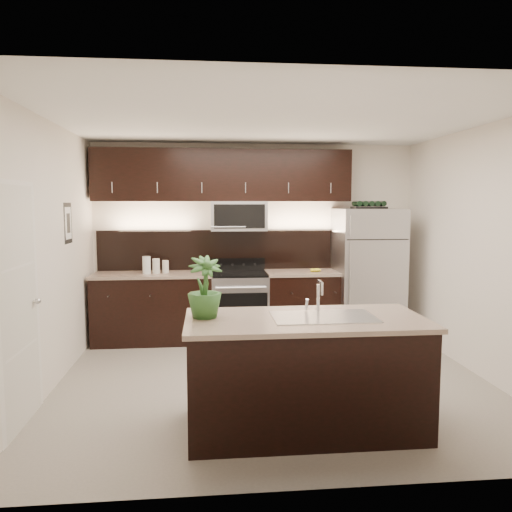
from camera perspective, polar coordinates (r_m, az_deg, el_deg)
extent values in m
plane|color=gray|center=(5.42, 2.04, -14.17)|extent=(4.50, 4.50, 0.00)
cube|color=silver|center=(7.09, -0.08, 1.81)|extent=(4.50, 0.02, 2.70)
cube|color=silver|center=(3.16, 6.99, -3.48)|extent=(4.50, 0.02, 2.70)
cube|color=silver|center=(5.30, -22.77, -0.07)|extent=(0.02, 4.00, 2.70)
cube|color=silver|center=(5.86, 24.48, 0.39)|extent=(0.02, 4.00, 2.70)
cube|color=white|center=(5.15, 2.16, 15.29)|extent=(4.50, 4.00, 0.02)
cube|color=silver|center=(4.59, -25.29, -5.35)|extent=(0.04, 0.80, 2.02)
sphere|color=silver|center=(4.88, -23.69, -4.75)|extent=(0.06, 0.06, 0.06)
cube|color=black|center=(6.00, -20.67, 3.53)|extent=(0.01, 0.32, 0.46)
cube|color=white|center=(6.00, -20.64, 3.53)|extent=(0.00, 0.24, 0.36)
cube|color=black|center=(6.92, -11.64, -5.96)|extent=(1.57, 0.62, 0.90)
cube|color=black|center=(7.02, 5.98, -5.69)|extent=(1.16, 0.62, 0.90)
cube|color=#B2B2B7|center=(6.89, -1.91, -5.88)|extent=(0.76, 0.62, 0.90)
cube|color=black|center=(6.81, -1.92, -2.05)|extent=(0.76, 0.60, 0.03)
cube|color=#C2A891|center=(6.83, -11.72, -2.10)|extent=(1.59, 0.65, 0.04)
cube|color=#C2A891|center=(6.94, 6.02, -1.89)|extent=(1.18, 0.65, 0.04)
cube|color=black|center=(7.06, -3.75, 0.72)|extent=(3.49, 0.02, 0.56)
cube|color=#B2B2B7|center=(6.86, -2.00, 4.59)|extent=(0.76, 0.40, 0.40)
cube|color=black|center=(6.89, -3.76, 9.17)|extent=(3.49, 0.33, 0.70)
cube|color=black|center=(4.26, 5.62, -13.45)|extent=(1.90, 0.90, 0.90)
cube|color=#C2A891|center=(4.13, 5.69, -7.29)|extent=(1.96, 0.96, 0.04)
cube|color=silver|center=(4.16, 7.73, -6.87)|extent=(0.84, 0.50, 0.01)
cylinder|color=silver|center=(4.33, 7.11, -4.79)|extent=(0.03, 0.03, 0.24)
cylinder|color=silver|center=(4.24, 7.35, -2.97)|extent=(0.02, 0.14, 0.02)
cylinder|color=silver|center=(4.18, 7.55, -3.80)|extent=(0.02, 0.02, 0.10)
cube|color=#B2B2B7|center=(7.09, 12.60, -1.99)|extent=(0.87, 0.78, 1.80)
cube|color=black|center=(7.03, 12.77, 5.41)|extent=(0.44, 0.28, 0.03)
cylinder|color=black|center=(6.98, 11.46, 5.86)|extent=(0.07, 0.25, 0.07)
cylinder|color=black|center=(7.00, 12.12, 5.85)|extent=(0.07, 0.25, 0.07)
cylinder|color=black|center=(7.03, 12.78, 5.84)|extent=(0.07, 0.25, 0.07)
cylinder|color=black|center=(7.05, 13.44, 5.82)|extent=(0.07, 0.25, 0.07)
cylinder|color=black|center=(7.08, 14.09, 5.80)|extent=(0.07, 0.25, 0.07)
imported|color=#2B5A24|center=(4.09, -5.89, -3.56)|extent=(0.36, 0.36, 0.50)
cylinder|color=silver|center=(6.78, -12.40, -1.01)|extent=(0.11, 0.11, 0.23)
cylinder|color=silver|center=(6.80, -11.35, -1.13)|extent=(0.10, 0.10, 0.20)
cylinder|color=silver|center=(6.84, -10.30, -1.20)|extent=(0.09, 0.09, 0.17)
cylinder|color=silver|center=(6.98, 9.81, -0.88)|extent=(0.10, 0.10, 0.21)
cylinder|color=silver|center=(6.97, 9.83, 0.04)|extent=(0.11, 0.11, 0.02)
cylinder|color=silver|center=(6.96, 9.84, 0.46)|extent=(0.01, 0.01, 0.08)
ellipsoid|color=yellow|center=(6.86, 6.41, -1.61)|extent=(0.17, 0.14, 0.05)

